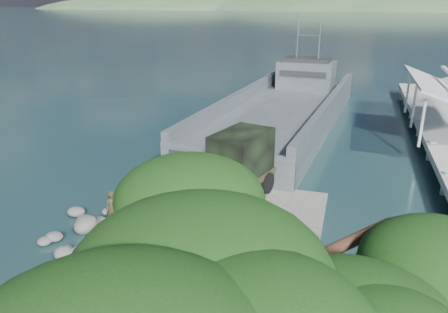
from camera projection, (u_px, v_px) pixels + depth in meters
ground at (198, 255)px, 19.05m from camera, size 1400.00×1400.00×0.00m
boat_ramp at (190, 263)px, 18.06m from camera, size 10.00×18.00×0.50m
shoreline_rocks at (82, 230)px, 21.16m from camera, size 3.20×5.60×0.90m
distant_headlands at (399, 10)px, 511.32m from camera, size 1000.00×240.00×48.00m
landing_craft at (283, 117)px, 38.57m from camera, size 11.00×34.13×9.98m
military_truck at (228, 172)px, 22.18m from camera, size 4.26×7.96×3.54m
soldier at (113, 216)px, 19.71m from camera, size 0.70×0.61×1.61m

